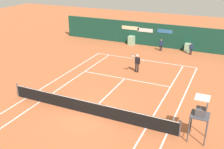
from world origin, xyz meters
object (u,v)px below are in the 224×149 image
umpire_chair (201,113)px  tennis_ball_mid_court (98,60)px  ball_kid_centre_post (161,44)px  player_on_baseline (137,62)px  ball_kid_left_post (191,48)px

umpire_chair → tennis_ball_mid_court: size_ratio=39.43×
umpire_chair → ball_kid_centre_post: umpire_chair is taller
player_on_baseline → tennis_ball_mid_court: size_ratio=27.73×
ball_kid_centre_post → tennis_ball_mid_court: size_ratio=19.82×
player_on_baseline → ball_kid_left_post: size_ratio=1.45×
player_on_baseline → tennis_ball_mid_court: player_on_baseline is taller
ball_kid_centre_post → umpire_chair: bearing=117.9°
player_on_baseline → tennis_ball_mid_court: (-4.79, 1.44, -0.97)m
umpire_chair → ball_kid_left_post: bearing=10.8°
ball_kid_centre_post → ball_kid_left_post: size_ratio=1.04×
ball_kid_centre_post → tennis_ball_mid_court: bearing=54.6°
player_on_baseline → tennis_ball_mid_court: 5.09m
player_on_baseline → ball_kid_left_post: 8.11m
ball_kid_left_post → tennis_ball_mid_court: bearing=42.0°
ball_kid_centre_post → tennis_ball_mid_court: 7.76m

